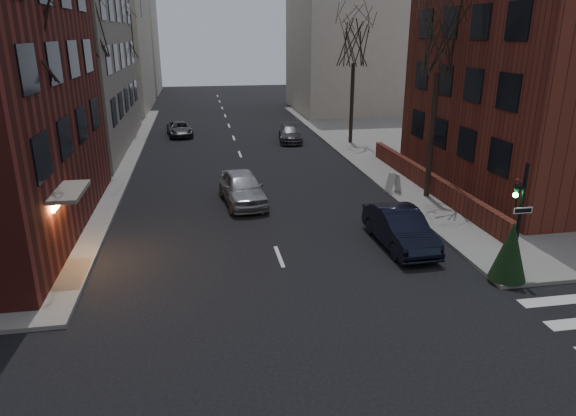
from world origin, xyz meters
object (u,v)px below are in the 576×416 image
object	(u,v)px
streetlamp_far	(134,81)
car_lane_silver	(242,187)
car_lane_far	(180,129)
sandwich_board	(394,183)
tree_left_c	(119,35)
traffic_signal	(517,225)
tree_right_b	(354,42)
tree_left_a	(17,27)
car_lane_gray	(290,134)
evergreen_shrub	(510,251)
tree_left_b	(84,20)
tree_right_a	(441,38)
streetlamp_near	(93,115)
parked_sedan	(400,228)

from	to	relation	value
streetlamp_far	car_lane_silver	bearing A→B (deg)	-72.24
car_lane_far	sandwich_board	size ratio (longest dim) A/B	4.10
tree_left_c	streetlamp_far	size ratio (longest dim) A/B	1.55
car_lane_far	sandwich_board	world-z (taller)	sandwich_board
traffic_signal	tree_right_b	distance (m)	23.71
tree_left_a	car_lane_gray	size ratio (longest dim) A/B	2.34
tree_left_c	car_lane_gray	distance (m)	16.31
tree_right_b	evergreen_shrub	xyz separation A→B (m)	(-1.31, -23.50, -6.39)
car_lane_gray	car_lane_far	xyz separation A→B (m)	(-8.74, 3.90, -0.06)
tree_left_a	tree_right_b	world-z (taller)	tree_left_a
tree_left_a	tree_left_b	size ratio (longest dim) A/B	0.95
streetlamp_far	car_lane_gray	bearing A→B (deg)	-33.10
tree_right_a	streetlamp_near	size ratio (longest dim) A/B	1.55
car_lane_gray	evergreen_shrub	size ratio (longest dim) A/B	2.10
parked_sedan	car_lane_gray	size ratio (longest dim) A/B	1.07
tree_left_a	tree_right_b	xyz separation A→B (m)	(17.60, 18.00, -0.88)
tree_right_b	evergreen_shrub	distance (m)	24.39
tree_right_a	car_lane_gray	size ratio (longest dim) A/B	2.22
tree_right_b	streetlamp_far	distance (m)	20.01
traffic_signal	tree_right_b	size ratio (longest dim) A/B	0.44
tree_left_a	car_lane_far	world-z (taller)	tree_left_a
tree_right_b	sandwich_board	world-z (taller)	tree_right_b
streetlamp_far	car_lane_far	size ratio (longest dim) A/B	1.51
tree_left_b	streetlamp_far	size ratio (longest dim) A/B	1.72
traffic_signal	tree_left_a	distance (m)	18.66
sandwich_board	traffic_signal	bearing A→B (deg)	-98.36
car_lane_gray	evergreen_shrub	world-z (taller)	evergreen_shrub
parked_sedan	tree_right_a	bearing A→B (deg)	54.99
traffic_signal	sandwich_board	xyz separation A→B (m)	(-0.64, 9.89, -1.25)
streetlamp_near	car_lane_gray	xyz separation A→B (m)	(12.56, 11.81, -3.60)
streetlamp_far	car_lane_gray	xyz separation A→B (m)	(12.56, -8.19, -3.60)
parked_sedan	sandwich_board	world-z (taller)	parked_sedan
streetlamp_near	car_lane_silver	bearing A→B (deg)	-22.78
evergreen_shrub	streetlamp_far	bearing A→B (deg)	115.10
streetlamp_near	car_lane_silver	distance (m)	8.72
car_lane_gray	tree_right_a	bearing A→B (deg)	-67.32
sandwich_board	evergreen_shrub	size ratio (longest dim) A/B	0.49
tree_left_b	tree_right_b	distance (m)	18.64
car_lane_far	streetlamp_near	bearing A→B (deg)	-110.50
tree_left_b	car_lane_silver	bearing A→B (deg)	-41.62
tree_left_a	streetlamp_near	xyz separation A→B (m)	(0.60, 8.00, -4.23)
tree_left_a	parked_sedan	size ratio (longest dim) A/B	2.19
tree_right_b	car_lane_far	bearing A→B (deg)	156.56
tree_right_a	sandwich_board	world-z (taller)	tree_right_a
parked_sedan	car_lane_gray	xyz separation A→B (m)	(-0.65, 21.58, -0.13)
traffic_signal	car_lane_far	world-z (taller)	traffic_signal
streetlamp_near	car_lane_silver	world-z (taller)	streetlamp_near
tree_left_a	tree_right_a	distance (m)	18.05
traffic_signal	tree_left_c	bearing A→B (deg)	118.36
streetlamp_far	sandwich_board	world-z (taller)	streetlamp_far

